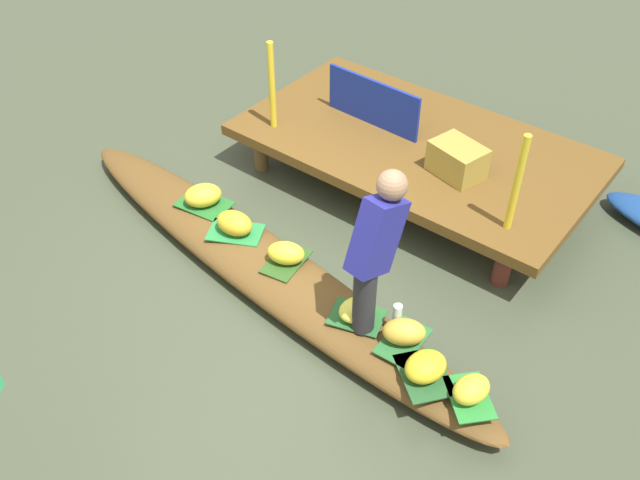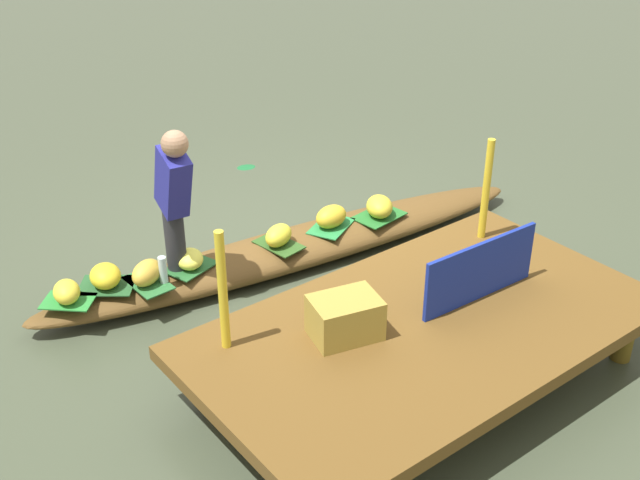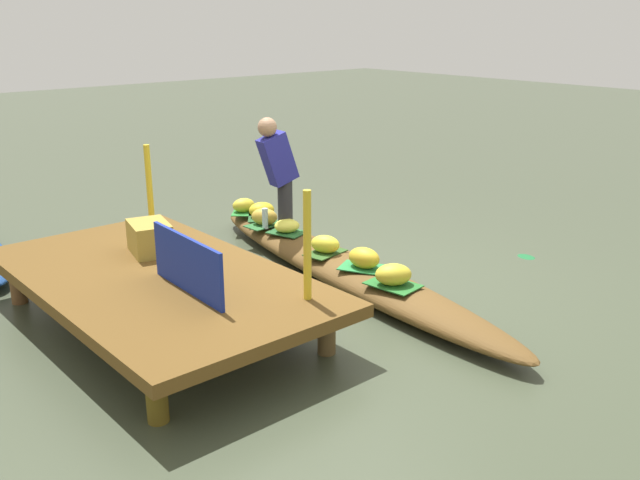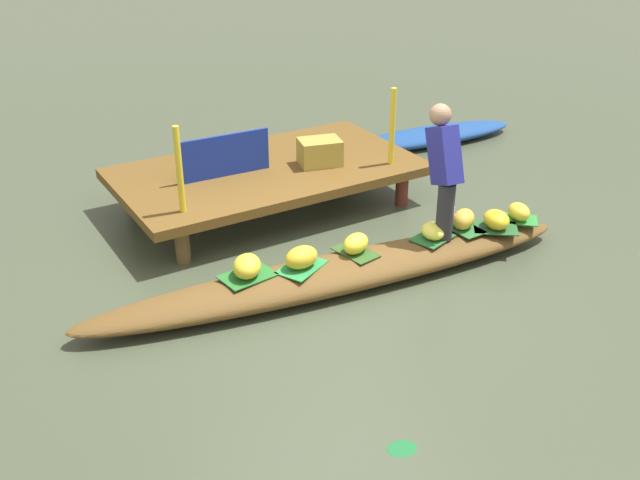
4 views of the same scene
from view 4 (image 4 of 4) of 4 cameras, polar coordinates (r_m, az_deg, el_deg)
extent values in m
plane|color=#3E4734|center=(6.68, 1.31, -3.50)|extent=(40.00, 40.00, 0.00)
cube|color=brown|center=(8.06, -4.06, 5.28)|extent=(3.20, 1.80, 0.10)
cylinder|color=brown|center=(7.10, -10.50, -0.36)|extent=(0.14, 0.14, 0.36)
cylinder|color=#5F2920|center=(8.22, 6.29, 3.89)|extent=(0.14, 0.14, 0.36)
cylinder|color=brown|center=(8.34, -14.16, 3.55)|extent=(0.14, 0.14, 0.36)
cylinder|color=brown|center=(9.32, 0.96, 6.90)|extent=(0.14, 0.14, 0.36)
ellipsoid|color=brown|center=(6.62, 1.32, -2.57)|extent=(4.72, 1.18, 0.25)
ellipsoid|color=navy|center=(10.18, 8.44, 7.89)|extent=(2.56, 0.84, 0.20)
cube|color=#235228|center=(7.33, 13.30, 0.92)|extent=(0.52, 0.50, 0.01)
ellipsoid|color=gold|center=(7.30, 13.37, 1.53)|extent=(0.32, 0.36, 0.18)
cube|color=#2C501D|center=(6.70, 2.74, -0.93)|extent=(0.31, 0.44, 0.01)
ellipsoid|color=yellow|center=(6.66, 2.76, -0.27)|extent=(0.35, 0.30, 0.18)
cube|color=#226727|center=(6.35, -5.58, -2.74)|extent=(0.48, 0.36, 0.01)
ellipsoid|color=gold|center=(6.30, -5.62, -2.01)|extent=(0.37, 0.40, 0.19)
cube|color=#245B2A|center=(7.02, 8.62, 0.17)|extent=(0.45, 0.38, 0.01)
ellipsoid|color=#EDE54C|center=(6.99, 8.66, 0.69)|extent=(0.31, 0.34, 0.15)
cube|color=#267F3D|center=(6.45, -1.42, -2.09)|extent=(0.52, 0.45, 0.01)
ellipsoid|color=gold|center=(6.41, -1.43, -1.34)|extent=(0.34, 0.27, 0.19)
cube|color=#296530|center=(7.26, 10.89, 0.92)|extent=(0.27, 0.43, 0.01)
ellipsoid|color=gold|center=(7.22, 10.96, 1.58)|extent=(0.35, 0.32, 0.19)
cube|color=#298032|center=(7.56, 14.93, 1.54)|extent=(0.45, 0.44, 0.01)
ellipsoid|color=gold|center=(7.53, 15.00, 2.11)|extent=(0.26, 0.31, 0.17)
cylinder|color=#28282D|center=(6.93, 9.58, 2.17)|extent=(0.16, 0.16, 0.55)
cube|color=navy|center=(6.79, 9.53, 6.43)|extent=(0.23, 0.45, 0.58)
sphere|color=#9E7556|center=(6.77, 9.22, 9.46)|extent=(0.20, 0.20, 0.20)
cylinder|color=silver|center=(7.20, 9.98, 1.72)|extent=(0.06, 0.06, 0.23)
cube|color=navy|center=(7.77, -7.42, 6.41)|extent=(1.01, 0.07, 0.45)
cylinder|color=gold|center=(6.94, -10.73, 5.30)|extent=(0.06, 0.06, 0.83)
cylinder|color=gold|center=(8.02, 5.56, 8.65)|extent=(0.06, 0.06, 0.83)
cube|color=olive|center=(8.05, -0.02, 6.76)|extent=(0.51, 0.42, 0.28)
ellipsoid|color=#1A6330|center=(5.03, 6.30, -15.58)|extent=(0.24, 0.20, 0.01)
camera|label=1|loc=(6.30, 45.70, 24.57)|focal=38.77mm
camera|label=2|loc=(11.76, 3.56, 27.59)|focal=44.45mm
camera|label=3|loc=(9.35, -42.03, 14.93)|focal=39.12mm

